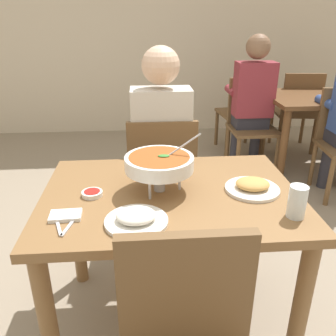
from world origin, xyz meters
TOP-DOWN VIEW (x-y plane):
  - ground_plane at (0.00, 0.00)m, footprint 16.00×16.00m
  - cafe_rear_partition at (0.00, 3.34)m, footprint 10.00×0.10m
  - dining_table_main at (0.00, 0.00)m, footprint 1.13×0.80m
  - chair_diner_main at (-0.00, 0.69)m, footprint 0.44×0.44m
  - diner_main at (0.00, 0.72)m, footprint 0.40×0.45m
  - curry_bowl at (-0.05, 0.02)m, footprint 0.33×0.30m
  - rice_plate at (-0.15, -0.24)m, footprint 0.24×0.24m
  - appetizer_plate at (0.36, -0.01)m, footprint 0.24×0.24m
  - sauce_dish at (-0.34, -0.01)m, footprint 0.09×0.09m
  - napkin_folded at (-0.42, -0.18)m, footprint 0.12×0.09m
  - fork_utensil at (-0.44, -0.23)m, footprint 0.07×0.16m
  - spoon_utensil at (-0.39, -0.23)m, footprint 0.05×0.17m
  - drink_glass at (0.46, -0.24)m, footprint 0.07×0.07m
  - dining_table_far at (1.60, 1.87)m, footprint 1.00×0.80m
  - chair_bg_left at (0.96, 1.92)m, footprint 0.45×0.45m
  - chair_bg_corner at (1.62, 2.35)m, footprint 0.48×0.48m
  - chair_bg_window at (1.08, 2.47)m, footprint 0.48×0.48m
  - patron_bg_left at (0.94, 1.89)m, footprint 0.40×0.45m

SIDE VIEW (x-z plane):
  - ground_plane at x=0.00m, z-range 0.00..0.00m
  - chair_diner_main at x=0.00m, z-range 0.06..0.96m
  - chair_bg_left at x=0.96m, z-range 0.06..0.96m
  - chair_bg_corner at x=1.62m, z-range 0.06..0.96m
  - chair_bg_window at x=1.08m, z-range 0.06..0.96m
  - dining_table_far at x=1.60m, z-range 0.24..0.99m
  - dining_table_main at x=0.00m, z-range 0.25..1.00m
  - diner_main at x=0.00m, z-range 0.09..1.40m
  - patron_bg_left at x=0.94m, z-range 0.09..1.40m
  - fork_utensil at x=-0.44m, z-range 0.75..0.75m
  - spoon_utensil at x=-0.39m, z-range 0.75..0.75m
  - napkin_folded at x=-0.42m, z-range 0.75..0.76m
  - sauce_dish at x=-0.34m, z-range 0.75..0.77m
  - rice_plate at x=-0.15m, z-range 0.74..0.79m
  - appetizer_plate at x=0.36m, z-range 0.74..0.79m
  - drink_glass at x=0.46m, z-range 0.74..0.87m
  - curry_bowl at x=-0.05m, z-range 0.75..1.00m
  - cafe_rear_partition at x=0.00m, z-range 0.00..3.00m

